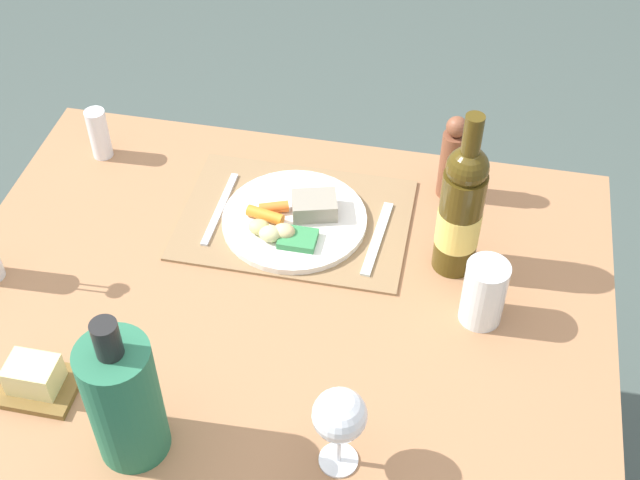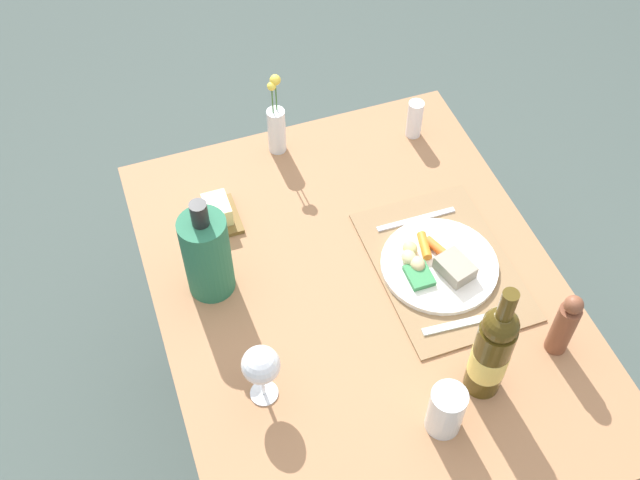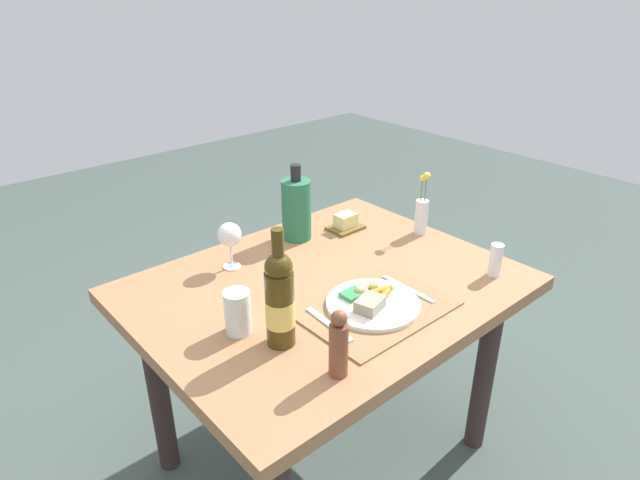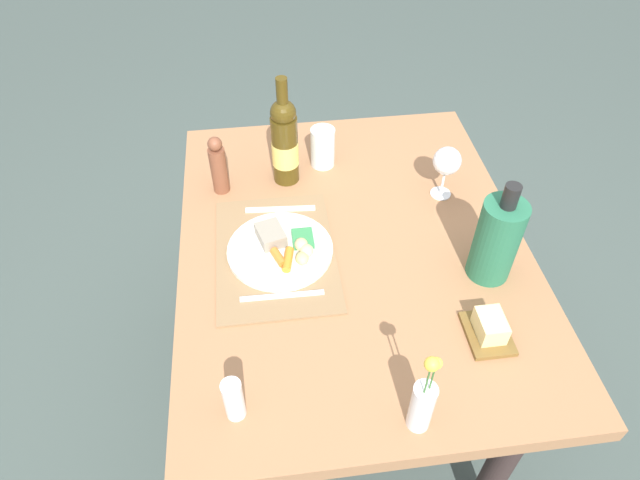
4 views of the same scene
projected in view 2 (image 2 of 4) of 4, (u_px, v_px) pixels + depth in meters
The scene contains 14 objects.
ground_plane at pixel (352, 431), 2.39m from camera, with size 8.00×8.00×0.00m, color #424F49.
dining_table at pixel (361, 319), 1.89m from camera, with size 1.19×0.93×0.75m.
placemat at pixel (443, 265), 1.85m from camera, with size 0.44×0.31×0.01m, color olive.
dinner_plate at pixel (438, 264), 1.83m from camera, with size 0.28×0.28×0.05m.
fork at pixel (464, 323), 1.75m from camera, with size 0.02×0.20×0.01m, color silver.
knife at pixel (416, 219), 1.93m from camera, with size 0.01×0.21×0.01m, color silver.
pepper_mill at pixel (565, 325), 1.65m from camera, with size 0.05×0.05×0.19m.
flower_vase at pixel (276, 126), 2.04m from camera, with size 0.05×0.05×0.25m.
salt_shaker at pixel (415, 119), 2.09m from camera, with size 0.04×0.04×0.11m, color white.
water_tumbler at pixel (445, 412), 1.56m from camera, with size 0.07×0.07×0.13m.
wine_glass at pixel (261, 366), 1.55m from camera, with size 0.08×0.08×0.16m.
wine_bottle at pixel (492, 351), 1.55m from camera, with size 0.08×0.08×0.34m.
cooler_bottle at pixel (207, 254), 1.73m from camera, with size 0.11×0.11×0.29m.
butter_dish at pixel (218, 213), 1.93m from camera, with size 0.13×0.10×0.06m.
Camera 2 is at (-0.93, 0.43, 2.24)m, focal length 43.57 mm.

